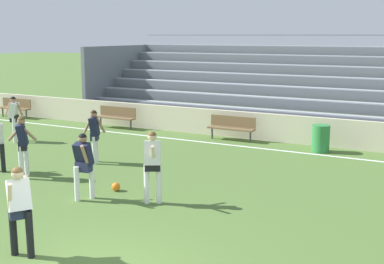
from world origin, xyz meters
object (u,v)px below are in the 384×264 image
at_px(bleacher_stand, 338,87).
at_px(player_white_dropping_back, 14,115).
at_px(player_white_deep_cover, 19,204).
at_px(player_dark_on_ball, 94,132).
at_px(bench_centre_sideline, 15,106).
at_px(bench_far_left, 116,115).
at_px(player_white_overlapping, 153,161).
at_px(player_dark_wide_right, 84,161).
at_px(player_dark_challenging, 22,141).
at_px(soccer_ball, 116,187).
at_px(trash_bin, 321,138).
at_px(bench_near_wall_gap, 232,126).

relative_size(bleacher_stand, player_white_dropping_back, 13.55).
bearing_deg(player_white_deep_cover, player_dark_on_ball, 117.56).
bearing_deg(bench_centre_sideline, player_white_deep_cover, -42.65).
bearing_deg(bench_far_left, player_white_overlapping, -48.80).
xyz_separation_m(bleacher_stand, player_dark_on_ball, (-5.23, -9.57, -0.77)).
xyz_separation_m(bleacher_stand, player_dark_wide_right, (-3.22, -12.48, -0.79)).
bearing_deg(player_dark_challenging, player_white_deep_cover, -44.29).
height_order(player_white_overlapping, soccer_ball, player_white_overlapping).
height_order(player_dark_wide_right, player_dark_challenging, player_dark_challenging).
height_order(bench_centre_sideline, player_white_dropping_back, player_white_dropping_back).
distance_m(trash_bin, player_white_overlapping, 7.47).
xyz_separation_m(bench_centre_sideline, trash_bin, (14.65, -0.36, -0.09)).
relative_size(bench_centre_sideline, soccer_ball, 8.18).
height_order(bench_near_wall_gap, player_dark_wide_right, player_dark_wide_right).
relative_size(bench_far_left, player_white_dropping_back, 1.08).
height_order(bench_centre_sideline, player_white_deep_cover, player_white_deep_cover).
bearing_deg(soccer_ball, bench_far_left, 126.20).
distance_m(bleacher_stand, player_white_overlapping, 12.08).
distance_m(trash_bin, player_dark_wide_right, 8.55).
bearing_deg(player_white_dropping_back, player_dark_on_ball, -13.92).
bearing_deg(soccer_ball, player_white_overlapping, -14.97).
relative_size(bench_centre_sideline, bench_far_left, 1.00).
bearing_deg(bleacher_stand, player_white_overlapping, -97.75).
bearing_deg(player_white_dropping_back, trash_bin, 19.06).
distance_m(player_white_overlapping, player_white_deep_cover, 3.58).
bearing_deg(trash_bin, player_white_deep_cover, -104.12).
distance_m(bench_near_wall_gap, player_white_dropping_back, 8.06).
xyz_separation_m(bench_centre_sideline, player_white_dropping_back, (4.23, -3.96, 0.45)).
xyz_separation_m(bench_centre_sideline, soccer_ball, (11.15, -7.13, -0.44)).
bearing_deg(bench_far_left, player_dark_on_ball, -60.00).
height_order(trash_bin, player_white_dropping_back, player_white_dropping_back).
distance_m(player_white_overlapping, player_dark_on_ball, 4.32).
bearing_deg(soccer_ball, player_dark_on_ball, 138.31).
relative_size(bench_centre_sideline, player_white_overlapping, 1.05).
distance_m(trash_bin, player_white_deep_cover, 11.01).
relative_size(bench_far_left, player_white_overlapping, 1.05).
bearing_deg(player_dark_on_ball, player_dark_challenging, -108.09).
bearing_deg(bench_far_left, player_dark_wide_right, -58.28).
xyz_separation_m(player_dark_wide_right, player_dark_on_ball, (-2.01, 2.91, 0.02)).
distance_m(bleacher_stand, trash_bin, 5.01).
bearing_deg(bench_far_left, bleacher_stand, 28.59).
height_order(bleacher_stand, player_dark_wide_right, bleacher_stand).
bearing_deg(player_white_overlapping, bleacher_stand, 82.25).
bearing_deg(trash_bin, player_dark_wide_right, -116.15).
relative_size(bench_near_wall_gap, player_white_deep_cover, 1.09).
height_order(player_white_overlapping, player_dark_on_ball, player_white_overlapping).
bearing_deg(player_white_overlapping, player_dark_wide_right, -161.48).
xyz_separation_m(bleacher_stand, player_white_overlapping, (-1.63, -11.95, -0.72)).
bearing_deg(player_dark_on_ball, bench_centre_sideline, 150.09).
distance_m(bleacher_stand, bench_far_left, 9.39).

